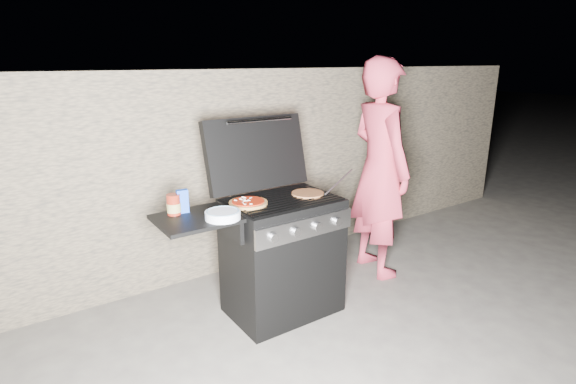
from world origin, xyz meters
TOP-DOWN VIEW (x-y plane):
  - ground at (0.00, 0.00)m, footprint 50.00×50.00m
  - stone_wall at (0.00, 1.05)m, footprint 8.00×0.35m
  - gas_grill at (-0.25, 0.00)m, footprint 1.34×0.79m
  - pizza_topped at (-0.27, 0.02)m, footprint 0.31×0.31m
  - pizza_plain at (0.21, -0.02)m, footprint 0.28×0.28m
  - sauce_jar at (-0.77, 0.13)m, footprint 0.11×0.11m
  - blue_carton at (-0.70, 0.13)m, footprint 0.08×0.05m
  - plate_stack at (-0.54, -0.13)m, footprint 0.29×0.29m
  - person at (1.11, 0.12)m, footprint 0.57×0.76m
  - tongs at (0.54, 0.00)m, footprint 0.46×0.22m

SIDE VIEW (x-z plane):
  - ground at x=0.00m, z-range 0.00..0.00m
  - gas_grill at x=-0.25m, z-range 0.00..0.91m
  - stone_wall at x=0.00m, z-range 0.00..1.80m
  - pizza_plain at x=0.21m, z-range 0.91..0.92m
  - pizza_topped at x=-0.27m, z-range 0.91..0.94m
  - plate_stack at x=-0.54m, z-range 0.90..0.95m
  - person at x=1.11m, z-range 0.00..1.91m
  - tongs at x=0.54m, z-range 0.91..1.01m
  - sauce_jar at x=-0.77m, z-range 0.90..1.04m
  - blue_carton at x=-0.70m, z-range 0.90..1.06m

